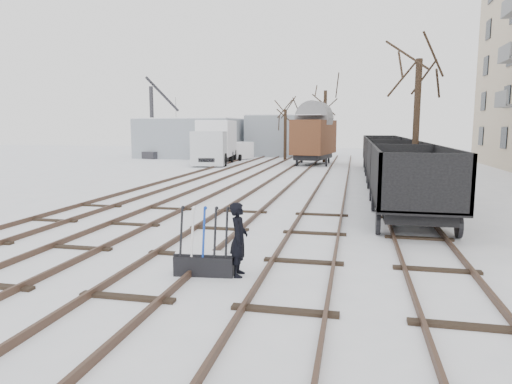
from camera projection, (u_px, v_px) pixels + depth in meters
ground at (185, 255)px, 11.50m from camera, size 120.00×120.00×0.00m
tracks at (276, 185)px, 24.72m from camera, size 13.90×52.00×0.16m
shed_left at (192, 138)px, 48.76m from camera, size 10.00×8.00×4.10m
shed_right at (281, 135)px, 50.71m from camera, size 7.00×6.00×4.50m
ground_frame at (205, 262)px, 9.97m from camera, size 1.33×0.54×1.49m
worker at (239, 239)px, 9.84m from camera, size 0.45×0.63×1.62m
freight_wagon_a at (411, 194)px, 15.28m from camera, size 2.48×6.19×2.53m
freight_wagon_b at (395, 175)px, 21.47m from camera, size 2.48×6.19×2.53m
freight_wagon_c at (386, 164)px, 27.66m from camera, size 2.48×6.19×2.53m
freight_wagon_d at (381, 157)px, 33.86m from camera, size 2.48×6.19×2.53m
box_van_wagon at (314, 136)px, 38.69m from camera, size 3.84×5.90×4.18m
lorry at (215, 141)px, 39.70m from camera, size 3.41×8.52×3.76m
panel_van at (235, 151)px, 44.43m from camera, size 3.08×4.23×1.71m
crane at (153, 137)px, 46.12m from camera, size 2.09×4.84×8.12m
tree_near at (416, 128)px, 21.15m from camera, size 0.30×0.30×6.28m
tree_far_left at (285, 135)px, 43.45m from camera, size 0.30×0.30×4.83m
tree_far_right at (325, 127)px, 41.14m from camera, size 0.30×0.30×6.43m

